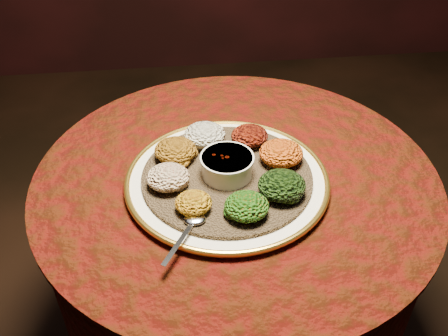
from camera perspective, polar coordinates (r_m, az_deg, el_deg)
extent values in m
cylinder|color=black|center=(1.47, 1.15, -12.58)|extent=(0.12, 0.12, 0.68)
cylinder|color=black|center=(1.21, 1.37, -1.84)|extent=(0.80, 0.80, 0.04)
cylinder|color=#3D0905|center=(1.31, 1.27, -6.67)|extent=(0.93, 0.93, 0.34)
cylinder|color=#3D0905|center=(1.19, 1.39, -0.85)|extent=(0.96, 0.96, 0.01)
cylinder|color=white|center=(1.15, 0.34, -1.48)|extent=(0.50, 0.50, 0.02)
torus|color=gold|center=(1.14, 0.34, -1.21)|extent=(0.47, 0.47, 0.01)
cylinder|color=brown|center=(1.14, 0.35, -0.94)|extent=(0.48, 0.48, 0.01)
cylinder|color=silver|center=(1.12, 0.35, 0.25)|extent=(0.11, 0.11, 0.05)
cylinder|color=silver|center=(1.11, 0.36, 1.16)|extent=(0.12, 0.12, 0.01)
cylinder|color=#561604|center=(1.11, 0.35, 0.86)|extent=(0.10, 0.10, 0.01)
ellipsoid|color=silver|center=(1.02, -3.35, -5.88)|extent=(0.05, 0.03, 0.01)
cube|color=silver|center=(0.98, -5.18, -8.53)|extent=(0.07, 0.11, 0.00)
ellipsoid|color=silver|center=(1.22, -2.21, 3.83)|extent=(0.10, 0.10, 0.05)
ellipsoid|color=black|center=(1.22, 2.94, 3.71)|extent=(0.09, 0.09, 0.04)
ellipsoid|color=#A96A0E|center=(1.17, 6.54, 1.71)|extent=(0.10, 0.10, 0.05)
ellipsoid|color=black|center=(1.08, 6.63, -1.97)|extent=(0.10, 0.10, 0.05)
ellipsoid|color=#A0410A|center=(1.03, 2.60, -4.37)|extent=(0.09, 0.09, 0.04)
ellipsoid|color=#B4810F|center=(1.04, -3.51, -3.99)|extent=(0.08, 0.07, 0.04)
ellipsoid|color=maroon|center=(1.10, -6.42, -1.05)|extent=(0.10, 0.09, 0.05)
ellipsoid|color=#875410|center=(1.18, -5.57, 2.02)|extent=(0.10, 0.09, 0.05)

